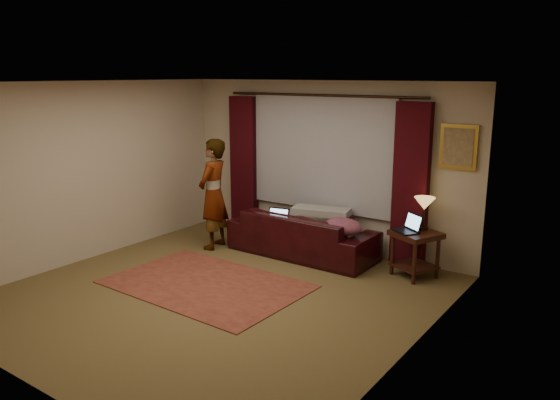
# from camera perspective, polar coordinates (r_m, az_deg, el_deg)

# --- Properties ---
(floor) EXTENTS (5.00, 5.00, 0.01)m
(floor) POSITION_cam_1_polar(r_m,az_deg,el_deg) (6.98, -6.48, -9.79)
(floor) COLOR brown
(floor) RESTS_ON ground
(ceiling) EXTENTS (5.00, 5.00, 0.02)m
(ceiling) POSITION_cam_1_polar(r_m,az_deg,el_deg) (6.44, -7.09, 12.10)
(ceiling) COLOR silver
(ceiling) RESTS_ON ground
(wall_back) EXTENTS (5.00, 0.02, 2.60)m
(wall_back) POSITION_cam_1_polar(r_m,az_deg,el_deg) (8.57, 4.50, 3.65)
(wall_back) COLOR #BCAD94
(wall_back) RESTS_ON ground
(wall_front) EXTENTS (5.00, 0.02, 2.60)m
(wall_front) POSITION_cam_1_polar(r_m,az_deg,el_deg) (5.08, -26.02, -4.28)
(wall_front) COLOR #BCAD94
(wall_front) RESTS_ON ground
(wall_left) EXTENTS (0.02, 5.00, 2.60)m
(wall_left) POSITION_cam_1_polar(r_m,az_deg,el_deg) (8.44, -19.50, 2.80)
(wall_left) COLOR #BCAD94
(wall_left) RESTS_ON ground
(wall_right) EXTENTS (0.02, 5.00, 2.60)m
(wall_right) POSITION_cam_1_polar(r_m,az_deg,el_deg) (5.29, 13.82, -2.66)
(wall_right) COLOR #BCAD94
(wall_right) RESTS_ON ground
(sheer_curtain) EXTENTS (2.50, 0.05, 1.80)m
(sheer_curtain) POSITION_cam_1_polar(r_m,az_deg,el_deg) (8.49, 4.32, 4.93)
(sheer_curtain) COLOR #9E9DA5
(sheer_curtain) RESTS_ON wall_back
(drape_left) EXTENTS (0.50, 0.14, 2.30)m
(drape_left) POSITION_cam_1_polar(r_m,az_deg,el_deg) (9.35, -3.78, 3.71)
(drape_left) COLOR #32060C
(drape_left) RESTS_ON floor
(drape_right) EXTENTS (0.50, 0.14, 2.30)m
(drape_right) POSITION_cam_1_polar(r_m,az_deg,el_deg) (7.84, 13.51, 1.55)
(drape_right) COLOR #32060C
(drape_right) RESTS_ON floor
(curtain_rod) EXTENTS (0.04, 0.04, 3.40)m
(curtain_rod) POSITION_cam_1_polar(r_m,az_deg,el_deg) (8.37, 4.24, 10.87)
(curtain_rod) COLOR black
(curtain_rod) RESTS_ON wall_back
(picture_frame) EXTENTS (0.50, 0.04, 0.60)m
(picture_frame) POSITION_cam_1_polar(r_m,az_deg,el_deg) (7.63, 18.16, 5.29)
(picture_frame) COLOR #B78E31
(picture_frame) RESTS_ON wall_back
(sofa) EXTENTS (2.26, 0.98, 0.91)m
(sofa) POSITION_cam_1_polar(r_m,az_deg,el_deg) (8.24, 2.35, -2.71)
(sofa) COLOR black
(sofa) RESTS_ON floor
(throw_blanket) EXTENTS (0.93, 0.55, 0.10)m
(throw_blanket) POSITION_cam_1_polar(r_m,az_deg,el_deg) (8.18, 4.35, 0.50)
(throw_blanket) COLOR gray
(throw_blanket) RESTS_ON sofa
(clothing_pile) EXTENTS (0.68, 0.60, 0.24)m
(clothing_pile) POSITION_cam_1_polar(r_m,az_deg,el_deg) (7.79, 6.60, -2.83)
(clothing_pile) COLOR brown
(clothing_pile) RESTS_ON sofa
(laptop_sofa) EXTENTS (0.40, 0.42, 0.24)m
(laptop_sofa) POSITION_cam_1_polar(r_m,az_deg,el_deg) (8.23, -0.45, -1.86)
(laptop_sofa) COLOR black
(laptop_sofa) RESTS_ON sofa
(area_rug) EXTENTS (2.56, 1.73, 0.01)m
(area_rug) POSITION_cam_1_polar(r_m,az_deg,el_deg) (7.30, -7.73, -8.70)
(area_rug) COLOR brown
(area_rug) RESTS_ON floor
(end_table) EXTENTS (0.73, 0.73, 0.63)m
(end_table) POSITION_cam_1_polar(r_m,az_deg,el_deg) (7.63, 13.91, -5.50)
(end_table) COLOR black
(end_table) RESTS_ON floor
(tiffany_lamp) EXTENTS (0.35, 0.35, 0.45)m
(tiffany_lamp) POSITION_cam_1_polar(r_m,az_deg,el_deg) (7.60, 14.81, -1.38)
(tiffany_lamp) COLOR olive
(tiffany_lamp) RESTS_ON end_table
(laptop_table) EXTENTS (0.49, 0.49, 0.25)m
(laptop_table) POSITION_cam_1_polar(r_m,az_deg,el_deg) (7.45, 13.00, -2.37)
(laptop_table) COLOR black
(laptop_table) RESTS_ON end_table
(person) EXTENTS (0.61, 0.61, 1.73)m
(person) POSITION_cam_1_polar(r_m,az_deg,el_deg) (8.55, -6.98, 0.61)
(person) COLOR gray
(person) RESTS_ON floor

